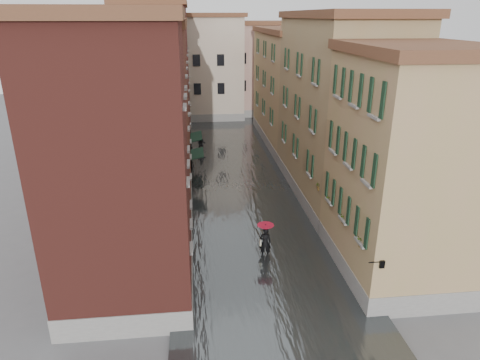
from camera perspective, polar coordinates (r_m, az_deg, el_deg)
ground at (r=25.36m, az=2.83°, el=-10.22°), size 120.00×120.00×0.00m
floodwater at (r=36.95m, az=-0.29°, el=0.37°), size 10.00×60.00×0.20m
building_left_near at (r=20.77m, az=-15.38°, el=1.59°), size 6.00×8.00×13.00m
building_left_mid at (r=31.34m, az=-12.47°, el=7.84°), size 6.00×14.00×12.50m
building_left_far at (r=45.92m, az=-10.74°, el=13.00°), size 6.00×16.00×14.00m
building_right_near at (r=23.29m, az=21.17°, el=1.04°), size 6.00×8.00×11.50m
building_right_mid at (r=32.85m, az=12.83°, el=8.85°), size 6.00×14.00×13.00m
building_right_far at (r=47.18m, az=6.94°, el=11.88°), size 6.00×16.00×11.50m
building_end_cream at (r=59.75m, az=-5.85°, el=14.56°), size 12.00×9.00×13.00m
building_end_pink at (r=62.53m, az=2.69°, el=14.47°), size 10.00×9.00×12.00m
awning_near at (r=35.49m, az=-5.82°, el=3.41°), size 1.09×2.75×2.80m
awning_far at (r=40.60m, az=-5.92°, el=5.69°), size 1.09×3.23×2.80m
wall_lantern at (r=20.06m, az=18.30°, el=-10.54°), size 0.71×0.22×0.35m
window_planters at (r=24.07m, az=13.00°, el=-3.14°), size 0.59×7.86×0.84m
pedestrian_main at (r=24.79m, az=3.38°, el=-7.68°), size 0.99×0.99×2.06m
pedestrian_far at (r=44.10m, az=-5.18°, el=4.86°), size 0.98×0.81×1.84m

